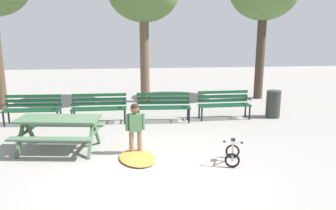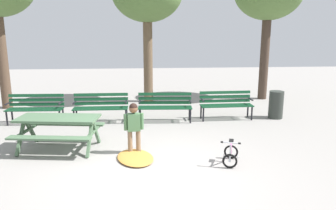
{
  "view_description": "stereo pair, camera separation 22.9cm",
  "coord_description": "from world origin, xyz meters",
  "px_view_note": "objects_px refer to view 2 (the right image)",
  "views": [
    {
      "loc": [
        -0.28,
        -5.87,
        2.66
      ],
      "look_at": [
        0.6,
        2.05,
        0.85
      ],
      "focal_mm": 34.86,
      "sensor_mm": 36.0,
      "label": 1
    },
    {
      "loc": [
        -0.05,
        -5.89,
        2.66
      ],
      "look_at": [
        0.6,
        2.05,
        0.85
      ],
      "focal_mm": 34.86,
      "sensor_mm": 36.0,
      "label": 2
    }
  ],
  "objects_px": {
    "park_bench_left": "(101,105)",
    "park_bench_right": "(165,105)",
    "kids_bicycle": "(231,154)",
    "picnic_table": "(58,124)",
    "trash_bin": "(276,105)",
    "park_bench_far_left": "(36,106)",
    "park_bench_far_right": "(226,103)",
    "child_standing": "(134,124)"
  },
  "relations": [
    {
      "from": "child_standing",
      "to": "kids_bicycle",
      "type": "xyz_separation_m",
      "value": [
        1.98,
        -0.73,
        -0.48
      ]
    },
    {
      "from": "park_bench_left",
      "to": "park_bench_far_right",
      "type": "height_order",
      "value": "same"
    },
    {
      "from": "kids_bicycle",
      "to": "trash_bin",
      "type": "height_order",
      "value": "trash_bin"
    },
    {
      "from": "picnic_table",
      "to": "park_bench_far_left",
      "type": "bearing_deg",
      "value": 117.77
    },
    {
      "from": "picnic_table",
      "to": "park_bench_far_right",
      "type": "relative_size",
      "value": 1.22
    },
    {
      "from": "picnic_table",
      "to": "park_bench_left",
      "type": "relative_size",
      "value": 1.22
    },
    {
      "from": "park_bench_far_right",
      "to": "kids_bicycle",
      "type": "height_order",
      "value": "park_bench_far_right"
    },
    {
      "from": "park_bench_far_right",
      "to": "trash_bin",
      "type": "relative_size",
      "value": 1.89
    },
    {
      "from": "park_bench_far_left",
      "to": "trash_bin",
      "type": "relative_size",
      "value": 1.9
    },
    {
      "from": "picnic_table",
      "to": "park_bench_far_right",
      "type": "height_order",
      "value": "park_bench_far_right"
    },
    {
      "from": "park_bench_far_right",
      "to": "child_standing",
      "type": "height_order",
      "value": "child_standing"
    },
    {
      "from": "picnic_table",
      "to": "child_standing",
      "type": "relative_size",
      "value": 1.72
    },
    {
      "from": "park_bench_far_right",
      "to": "child_standing",
      "type": "bearing_deg",
      "value": -135.5
    },
    {
      "from": "park_bench_right",
      "to": "park_bench_far_right",
      "type": "height_order",
      "value": "same"
    },
    {
      "from": "park_bench_far_left",
      "to": "park_bench_far_right",
      "type": "height_order",
      "value": "same"
    },
    {
      "from": "park_bench_far_left",
      "to": "child_standing",
      "type": "relative_size",
      "value": 1.41
    },
    {
      "from": "park_bench_far_left",
      "to": "park_bench_right",
      "type": "xyz_separation_m",
      "value": [
        3.8,
        -0.09,
        0.0
      ]
    },
    {
      "from": "trash_bin",
      "to": "kids_bicycle",
      "type": "bearing_deg",
      "value": -124.82
    },
    {
      "from": "park_bench_far_left",
      "to": "park_bench_left",
      "type": "bearing_deg",
      "value": -0.94
    },
    {
      "from": "picnic_table",
      "to": "kids_bicycle",
      "type": "distance_m",
      "value": 3.88
    },
    {
      "from": "park_bench_far_left",
      "to": "park_bench_left",
      "type": "distance_m",
      "value": 1.9
    },
    {
      "from": "park_bench_left",
      "to": "park_bench_right",
      "type": "height_order",
      "value": "same"
    },
    {
      "from": "trash_bin",
      "to": "park_bench_far_left",
      "type": "bearing_deg",
      "value": 179.79
    },
    {
      "from": "kids_bicycle",
      "to": "park_bench_right",
      "type": "bearing_deg",
      "value": 108.35
    },
    {
      "from": "picnic_table",
      "to": "park_bench_right",
      "type": "relative_size",
      "value": 1.21
    },
    {
      "from": "park_bench_right",
      "to": "trash_bin",
      "type": "distance_m",
      "value": 3.47
    },
    {
      "from": "park_bench_far_right",
      "to": "trash_bin",
      "type": "distance_m",
      "value": 1.58
    },
    {
      "from": "park_bench_far_left",
      "to": "child_standing",
      "type": "height_order",
      "value": "child_standing"
    },
    {
      "from": "child_standing",
      "to": "trash_bin",
      "type": "bearing_deg",
      "value": 31.59
    },
    {
      "from": "park_bench_far_left",
      "to": "park_bench_right",
      "type": "distance_m",
      "value": 3.8
    },
    {
      "from": "park_bench_left",
      "to": "child_standing",
      "type": "bearing_deg",
      "value": -68.91
    },
    {
      "from": "park_bench_right",
      "to": "park_bench_far_left",
      "type": "bearing_deg",
      "value": 178.59
    },
    {
      "from": "park_bench_right",
      "to": "kids_bicycle",
      "type": "distance_m",
      "value": 3.53
    },
    {
      "from": "child_standing",
      "to": "kids_bicycle",
      "type": "height_order",
      "value": "child_standing"
    },
    {
      "from": "park_bench_left",
      "to": "park_bench_right",
      "type": "xyz_separation_m",
      "value": [
        1.91,
        -0.06,
        0.0
      ]
    },
    {
      "from": "kids_bicycle",
      "to": "picnic_table",
      "type": "bearing_deg",
      "value": 163.1
    },
    {
      "from": "picnic_table",
      "to": "trash_bin",
      "type": "bearing_deg",
      "value": 20.62
    },
    {
      "from": "park_bench_left",
      "to": "park_bench_far_right",
      "type": "xyz_separation_m",
      "value": [
        3.8,
        0.05,
        0.0
      ]
    },
    {
      "from": "picnic_table",
      "to": "kids_bicycle",
      "type": "xyz_separation_m",
      "value": [
        3.69,
        -1.12,
        -0.39
      ]
    },
    {
      "from": "picnic_table",
      "to": "park_bench_left",
      "type": "height_order",
      "value": "park_bench_left"
    },
    {
      "from": "picnic_table",
      "to": "child_standing",
      "type": "height_order",
      "value": "child_standing"
    },
    {
      "from": "park_bench_far_left",
      "to": "park_bench_far_right",
      "type": "relative_size",
      "value": 1.01
    }
  ]
}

